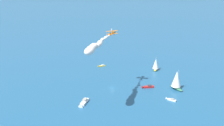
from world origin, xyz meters
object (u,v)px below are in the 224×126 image
object	(u,v)px
motorboat_far_port	(84,103)
motorboat_trailing	(147,87)
biplane_lead	(112,33)
motorboat_inshore	(101,66)
sailboat_far_stbd	(177,80)
motorboat_near_centre	(171,100)
wingwalker_lead	(112,29)
sailboat_offshore	(156,64)

from	to	relation	value
motorboat_far_port	motorboat_trailing	xyz separation A→B (m)	(32.99, 28.19, -0.15)
motorboat_trailing	biplane_lead	xyz separation A→B (m)	(-21.68, -4.66, 34.72)
motorboat_inshore	sailboat_far_stbd	bearing A→B (deg)	-26.99
sailboat_far_stbd	biplane_lead	bearing A→B (deg)	-170.36
motorboat_near_centre	wingwalker_lead	distance (m)	52.70
biplane_lead	motorboat_far_port	bearing A→B (deg)	-115.67
motorboat_far_port	motorboat_inshore	size ratio (longest dim) A/B	1.81
motorboat_trailing	biplane_lead	world-z (taller)	biplane_lead
motorboat_near_centre	sailboat_far_stbd	xyz separation A→B (m)	(3.20, 15.89, 5.62)
motorboat_inshore	sailboat_offshore	bearing A→B (deg)	1.40
motorboat_far_port	wingwalker_lead	world-z (taller)	wingwalker_lead
motorboat_near_centre	motorboat_inshore	bearing A→B (deg)	139.73
motorboat_far_port	sailboat_offshore	xyz separation A→B (m)	(36.43, 59.21, 3.77)
motorboat_inshore	sailboat_offshore	size ratio (longest dim) A/B	0.54
wingwalker_lead	motorboat_far_port	bearing A→B (deg)	-114.97
sailboat_far_stbd	sailboat_offshore	bearing A→B (deg)	115.95
motorboat_far_port	motorboat_inshore	xyz separation A→B (m)	(-4.46, 58.21, -0.32)
sailboat_offshore	wingwalker_lead	size ratio (longest dim) A/B	6.46
motorboat_far_port	sailboat_far_stbd	size ratio (longest dim) A/B	0.73
motorboat_trailing	wingwalker_lead	distance (m)	43.17
wingwalker_lead	motorboat_near_centre	bearing A→B (deg)	-14.30
sailboat_far_stbd	sailboat_offshore	world-z (taller)	sailboat_far_stbd
sailboat_far_stbd	wingwalker_lead	distance (m)	50.93
motorboat_inshore	biplane_lead	xyz separation A→B (m)	(15.77, -34.68, 34.89)
motorboat_inshore	wingwalker_lead	distance (m)	52.99
motorboat_near_centre	motorboat_far_port	xyz separation A→B (m)	(-47.35, -14.30, 0.28)
motorboat_inshore	biplane_lead	bearing A→B (deg)	-65.55
sailboat_far_stbd	motorboat_far_port	bearing A→B (deg)	-149.15
motorboat_far_port	sailboat_offshore	size ratio (longest dim) A/B	0.98
biplane_lead	motorboat_near_centre	bearing A→B (deg)	-14.35
sailboat_far_stbd	motorboat_inshore	world-z (taller)	sailboat_far_stbd
motorboat_inshore	wingwalker_lead	size ratio (longest dim) A/B	3.50
motorboat_near_centre	motorboat_inshore	world-z (taller)	motorboat_near_centre
motorboat_far_port	sailboat_offshore	world-z (taller)	sailboat_offshore
motorboat_near_centre	sailboat_offshore	world-z (taller)	sailboat_offshore
motorboat_far_port	sailboat_far_stbd	world-z (taller)	sailboat_far_stbd
motorboat_inshore	biplane_lead	world-z (taller)	biplane_lead
motorboat_near_centre	sailboat_far_stbd	bearing A→B (deg)	78.62
sailboat_offshore	motorboat_far_port	bearing A→B (deg)	-121.60
motorboat_near_centre	sailboat_offshore	size ratio (longest dim) A/B	0.62
wingwalker_lead	motorboat_inshore	bearing A→B (deg)	114.03
sailboat_offshore	sailboat_far_stbd	bearing A→B (deg)	-64.05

